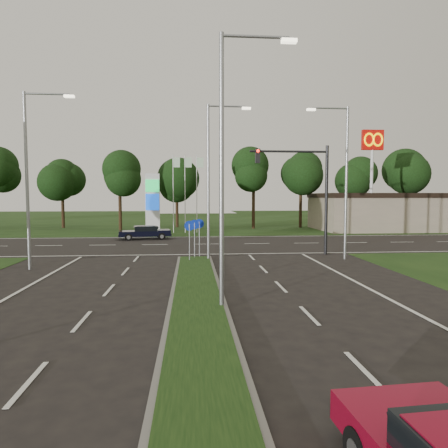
{
  "coord_description": "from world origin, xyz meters",
  "views": [
    {
      "loc": [
        -0.21,
        -7.09,
        3.77
      ],
      "look_at": [
        1.65,
        15.33,
        2.2
      ],
      "focal_mm": 32.0,
      "sensor_mm": 36.0,
      "label": 1
    }
  ],
  "objects": [
    {
      "name": "cross_road",
      "position": [
        0.0,
        24.0,
        0.0
      ],
      "size": [
        160.0,
        12.0,
        0.02
      ],
      "primitive_type": "cube",
      "color": "black",
      "rests_on": "ground"
    },
    {
      "name": "commercial_building",
      "position": [
        22.0,
        36.0,
        2.0
      ],
      "size": [
        16.0,
        9.0,
        4.0
      ],
      "primitive_type": "cube",
      "color": "gray",
      "rests_on": "ground"
    },
    {
      "name": "traffic_signal",
      "position": [
        7.19,
        18.0,
        4.65
      ],
      "size": [
        5.1,
        0.42,
        7.0
      ],
      "color": "black",
      "rests_on": "ground"
    },
    {
      "name": "streetlight_median_far",
      "position": [
        1.0,
        16.0,
        5.08
      ],
      "size": [
        2.53,
        0.22,
        9.0
      ],
      "color": "gray",
      "rests_on": "ground"
    },
    {
      "name": "gas_pylon",
      "position": [
        -3.79,
        33.05,
        3.2
      ],
      "size": [
        5.8,
        1.26,
        8.0
      ],
      "color": "silver",
      "rests_on": "ground"
    },
    {
      "name": "streetlight_median_near",
      "position": [
        1.0,
        6.0,
        5.08
      ],
      "size": [
        2.53,
        0.22,
        9.0
      ],
      "color": "gray",
      "rests_on": "ground"
    },
    {
      "name": "median_kerb",
      "position": [
        0.0,
        4.0,
        0.06
      ],
      "size": [
        2.0,
        26.0,
        0.12
      ],
      "primitive_type": "cube",
      "color": "slate",
      "rests_on": "ground"
    },
    {
      "name": "treeline_far",
      "position": [
        0.1,
        39.93,
        6.83
      ],
      "size": [
        6.0,
        6.0,
        9.9
      ],
      "color": "black",
      "rests_on": "ground"
    },
    {
      "name": "verge_far",
      "position": [
        0.0,
        55.0,
        0.0
      ],
      "size": [
        160.0,
        50.0,
        0.02
      ],
      "primitive_type": "cube",
      "color": "black",
      "rests_on": "ground"
    },
    {
      "name": "streetlight_right_far",
      "position": [
        8.8,
        16.0,
        5.08
      ],
      "size": [
        2.53,
        0.22,
        9.0
      ],
      "rotation": [
        0.0,
        0.0,
        3.14
      ],
      "color": "gray",
      "rests_on": "ground"
    },
    {
      "name": "ground",
      "position": [
        0.0,
        0.0,
        0.0
      ],
      "size": [
        160.0,
        160.0,
        0.0
      ],
      "primitive_type": "plane",
      "color": "black",
      "rests_on": "ground"
    },
    {
      "name": "navy_sedan",
      "position": [
        -4.22,
        28.0,
        0.64
      ],
      "size": [
        4.6,
        2.5,
        1.2
      ],
      "rotation": [
        0.0,
        0.0,
        1.74
      ],
      "color": "black",
      "rests_on": "ground"
    },
    {
      "name": "mcdonalds_sign",
      "position": [
        18.0,
        31.97,
        7.99
      ],
      "size": [
        2.2,
        0.47,
        10.4
      ],
      "color": "silver",
      "rests_on": "ground"
    },
    {
      "name": "median_signs",
      "position": [
        0.0,
        16.4,
        1.71
      ],
      "size": [
        1.16,
        1.76,
        2.38
      ],
      "color": "gray",
      "rests_on": "ground"
    },
    {
      "name": "streetlight_left_far",
      "position": [
        -8.3,
        14.0,
        5.08
      ],
      "size": [
        2.53,
        0.22,
        9.0
      ],
      "color": "gray",
      "rests_on": "ground"
    }
  ]
}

